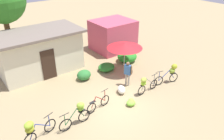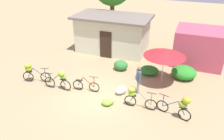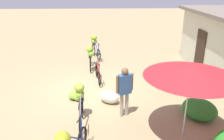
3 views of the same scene
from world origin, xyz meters
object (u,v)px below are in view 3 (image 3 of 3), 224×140
at_px(produce_sack, 109,97).
at_px(bicycle_center_loaded, 98,73).
at_px(bicycle_leftmost, 95,44).
at_px(bicycle_by_shop, 80,100).
at_px(person_vendor, 125,87).
at_px(bicycle_near_pile, 90,56).
at_px(market_umbrella, 191,70).
at_px(banana_pile_on_ground, 76,95).

bearing_deg(produce_sack, bicycle_center_loaded, -167.16).
distance_m(bicycle_leftmost, bicycle_by_shop, 6.45).
relative_size(bicycle_center_loaded, person_vendor, 0.97).
bearing_deg(person_vendor, bicycle_near_pile, -163.19).
relative_size(market_umbrella, bicycle_center_loaded, 1.52).
relative_size(market_umbrella, person_vendor, 1.47).
height_order(banana_pile_on_ground, person_vendor, person_vendor).
bearing_deg(market_umbrella, bicycle_by_shop, -106.18).
distance_m(bicycle_center_loaded, person_vendor, 2.97).
xyz_separation_m(bicycle_center_loaded, produce_sack, (1.93, 0.44, -0.12)).
height_order(bicycle_near_pile, bicycle_center_loaded, bicycle_near_pile).
bearing_deg(bicycle_center_loaded, person_vendor, 17.60).
bearing_deg(bicycle_near_pile, banana_pile_on_ground, -7.09).
height_order(bicycle_by_shop, person_vendor, person_vendor).
bearing_deg(bicycle_near_pile, bicycle_center_loaded, 15.23).
height_order(market_umbrella, produce_sack, market_umbrella).
bearing_deg(bicycle_by_shop, market_umbrella, 73.82).
height_order(market_umbrella, bicycle_leftmost, market_umbrella).
bearing_deg(market_umbrella, bicycle_near_pile, -151.74).
height_order(bicycle_near_pile, bicycle_by_shop, bicycle_near_pile).
bearing_deg(produce_sack, bicycle_by_shop, -40.60).
bearing_deg(banana_pile_on_ground, bicycle_near_pile, 172.91).
xyz_separation_m(bicycle_leftmost, person_vendor, (6.23, 1.11, 0.24)).
bearing_deg(person_vendor, bicycle_by_shop, -81.12).
relative_size(bicycle_by_shop, person_vendor, 1.03).
xyz_separation_m(bicycle_leftmost, bicycle_near_pile, (2.06, -0.15, -0.04)).
relative_size(banana_pile_on_ground, person_vendor, 0.41).
bearing_deg(bicycle_center_loaded, bicycle_leftmost, -176.19).
bearing_deg(bicycle_near_pile, produce_sack, 13.86).
xyz_separation_m(bicycle_by_shop, person_vendor, (-0.21, 1.33, 0.31)).
bearing_deg(bicycle_by_shop, banana_pile_on_ground, -167.34).
bearing_deg(person_vendor, produce_sack, -152.38).
bearing_deg(bicycle_near_pile, person_vendor, 16.81).
height_order(market_umbrella, banana_pile_on_ground, market_umbrella).
bearing_deg(bicycle_by_shop, person_vendor, 98.88).
bearing_deg(produce_sack, banana_pile_on_ground, -104.36).
relative_size(bicycle_near_pile, bicycle_by_shop, 1.01).
xyz_separation_m(bicycle_center_loaded, person_vendor, (2.77, 0.88, 0.64)).
height_order(bicycle_by_shop, banana_pile_on_ground, bicycle_by_shop).
distance_m(bicycle_near_pile, produce_sack, 3.47).
xyz_separation_m(bicycle_leftmost, bicycle_center_loaded, (3.47, 0.23, -0.40)).
distance_m(bicycle_near_pile, bicycle_center_loaded, 1.50).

